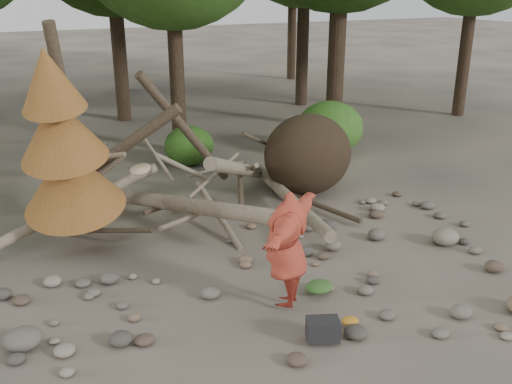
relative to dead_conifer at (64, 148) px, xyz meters
name	(u,v)px	position (x,y,z in m)	size (l,w,h in m)	color
ground	(305,298)	(3.12, -3.37, -2.11)	(120.00, 120.00, 0.00)	#514C44
deadfall_pile	(288,160)	(5.13, 0.87, -1.16)	(8.55, 5.24, 3.30)	#332619
dead_conifer	(64,148)	(0.00, 0.00, 0.00)	(2.06, 2.16, 4.35)	#4C3F30
bush_mid	(189,146)	(3.92, 4.43, -1.55)	(1.40, 1.40, 1.12)	#31611C
bush_right	(330,128)	(8.12, 3.63, -1.31)	(2.00, 2.00, 1.60)	#3D7323
frisbee_thrower	(287,249)	(2.68, -3.50, -1.07)	(3.35, 2.11, 2.54)	#A73625
backpack	(323,333)	(2.71, -4.55, -1.96)	(0.47, 0.31, 0.31)	black
cloth_green	(319,289)	(3.39, -3.38, -2.02)	(0.48, 0.40, 0.18)	#345F26
cloth_orange	(350,324)	(3.30, -4.40, -2.06)	(0.27, 0.22, 0.10)	#BB7920
boulder_mid_right	(445,237)	(6.67, -2.83, -1.95)	(0.55, 0.49, 0.33)	gray
boulder_mid_left	(23,339)	(-1.20, -2.81, -1.95)	(0.53, 0.48, 0.32)	#625B53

